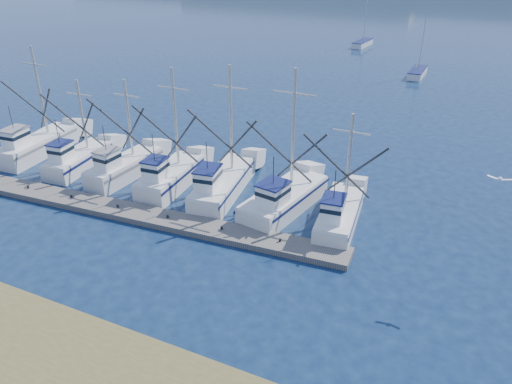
# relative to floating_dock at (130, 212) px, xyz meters

# --- Properties ---
(ground) EXTENTS (500.00, 500.00, 0.00)m
(ground) POSITION_rel_floating_dock_xyz_m (10.17, -5.62, -0.21)
(ground) COLOR #0D1B39
(ground) RESTS_ON ground
(floating_dock) EXTENTS (30.98, 3.99, 0.41)m
(floating_dock) POSITION_rel_floating_dock_xyz_m (0.00, 0.00, 0.00)
(floating_dock) COLOR slate
(floating_dock) RESTS_ON ground
(trawler_fleet) EXTENTS (30.57, 8.78, 9.75)m
(trawler_fleet) POSITION_rel_floating_dock_xyz_m (0.15, 4.85, 0.74)
(trawler_fleet) COLOR silver
(trawler_fleet) RESTS_ON ground
(sailboat_near) EXTENTS (1.83, 5.83, 8.10)m
(sailboat_near) POSITION_rel_floating_dock_xyz_m (11.90, 47.76, 0.29)
(sailboat_near) COLOR silver
(sailboat_near) RESTS_ON ground
(sailboat_far) EXTENTS (2.29, 6.25, 8.10)m
(sailboat_far) POSITION_rel_floating_dock_xyz_m (-0.18, 65.13, 0.29)
(sailboat_far) COLOR silver
(sailboat_far) RESTS_ON ground
(flying_gull) EXTENTS (1.23, 0.22, 0.22)m
(flying_gull) POSITION_rel_floating_dock_xyz_m (22.25, 2.23, 6.16)
(flying_gull) COLOR white
(flying_gull) RESTS_ON ground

